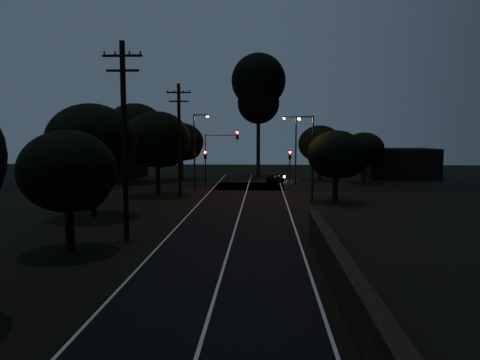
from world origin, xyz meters
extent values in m
cube|color=black|center=(0.00, 22.00, 0.01)|extent=(8.00, 70.00, 0.02)
cube|color=black|center=(0.00, 42.00, 0.01)|extent=(60.00, 8.00, 0.02)
cube|color=beige|center=(0.00, 22.00, 0.03)|extent=(0.12, 70.00, 0.01)
cube|color=beige|center=(-3.75, 22.00, 0.03)|extent=(0.12, 70.00, 0.01)
cube|color=beige|center=(3.75, 22.00, 0.03)|extent=(0.12, 70.00, 0.01)
cube|color=black|center=(4.60, 3.00, 0.75)|extent=(0.40, 26.00, 1.50)
cube|color=black|center=(4.60, 3.00, 1.55)|extent=(0.55, 26.00, 0.10)
cube|color=black|center=(8.00, 3.00, 0.60)|extent=(6.50, 26.00, 1.20)
cylinder|color=black|center=(-6.00, 15.00, 5.50)|extent=(0.30, 0.30, 11.00)
cube|color=black|center=(-6.00, 15.00, 10.20)|extent=(2.20, 0.12, 0.12)
cube|color=black|center=(-6.00, 15.00, 9.40)|extent=(1.80, 0.12, 0.12)
cylinder|color=black|center=(-6.00, 32.00, 5.25)|extent=(0.30, 0.30, 10.50)
cube|color=black|center=(-6.00, 32.00, 9.70)|extent=(2.20, 0.12, 0.12)
cube|color=black|center=(-6.00, 32.00, 8.90)|extent=(1.80, 0.12, 0.12)
cylinder|color=black|center=(-8.00, 12.00, 1.14)|extent=(0.44, 0.44, 2.28)
ellipsoid|color=black|center=(-8.00, 12.00, 4.09)|extent=(4.83, 4.83, 4.11)
sphere|color=black|center=(-7.15, 11.52, 3.60)|extent=(2.90, 2.90, 2.90)
cylinder|color=black|center=(-10.50, 22.00, 1.48)|extent=(0.44, 0.44, 2.97)
ellipsoid|color=black|center=(-10.50, 22.00, 5.37)|extent=(6.41, 6.41, 5.45)
sphere|color=black|center=(-9.38, 21.36, 4.73)|extent=(3.84, 3.84, 3.84)
cylinder|color=black|center=(-8.50, 34.00, 1.50)|extent=(0.44, 0.44, 3.00)
ellipsoid|color=black|center=(-8.50, 34.00, 5.39)|extent=(6.39, 6.39, 5.43)
sphere|color=black|center=(-7.38, 33.36, 4.75)|extent=(3.84, 3.84, 3.84)
cylinder|color=black|center=(-9.00, 50.00, 1.36)|extent=(0.44, 0.44, 2.72)
ellipsoid|color=black|center=(-9.00, 50.00, 4.90)|extent=(5.83, 5.83, 4.95)
sphere|color=black|center=(-7.98, 49.42, 4.32)|extent=(3.50, 3.50, 3.50)
cylinder|color=black|center=(-14.00, 46.00, 1.80)|extent=(0.44, 0.44, 3.60)
ellipsoid|color=black|center=(-14.00, 46.00, 6.44)|extent=(7.58, 7.58, 6.44)
sphere|color=black|center=(-12.67, 45.24, 5.69)|extent=(4.55, 4.55, 4.55)
cylinder|color=black|center=(9.00, 50.00, 1.29)|extent=(0.44, 0.44, 2.59)
ellipsoid|color=black|center=(9.00, 50.00, 4.68)|extent=(5.57, 5.57, 4.73)
sphere|color=black|center=(9.97, 49.44, 4.12)|extent=(3.34, 3.34, 3.34)
cylinder|color=black|center=(14.00, 47.00, 1.13)|extent=(0.44, 0.44, 2.27)
ellipsoid|color=black|center=(14.00, 47.00, 4.08)|extent=(4.84, 4.84, 4.11)
sphere|color=black|center=(14.85, 46.52, 3.60)|extent=(2.90, 2.90, 2.90)
cylinder|color=black|center=(8.00, 30.00, 1.16)|extent=(0.44, 0.44, 2.32)
ellipsoid|color=black|center=(8.00, 30.00, 4.17)|extent=(4.92, 4.92, 4.19)
sphere|color=black|center=(8.86, 29.51, 3.67)|extent=(2.95, 2.95, 2.95)
cylinder|color=black|center=(1.00, 55.00, 4.69)|extent=(0.50, 0.50, 9.39)
sphere|color=black|center=(1.00, 55.00, 13.31)|extent=(7.51, 7.51, 7.51)
sphere|color=black|center=(1.00, 55.00, 10.24)|extent=(5.80, 5.80, 5.80)
cube|color=black|center=(-20.00, 52.00, 2.20)|extent=(10.00, 8.00, 4.40)
cube|color=black|center=(20.00, 53.00, 2.00)|extent=(9.00, 7.00, 4.00)
cylinder|color=black|center=(-4.60, 40.00, 1.60)|extent=(0.12, 0.12, 3.20)
cube|color=black|center=(-4.60, 40.00, 3.65)|extent=(0.28, 0.22, 0.90)
sphere|color=#FF0705|center=(-4.60, 39.87, 3.95)|extent=(0.22, 0.22, 0.22)
cylinder|color=black|center=(4.60, 40.00, 1.60)|extent=(0.12, 0.12, 3.20)
cube|color=black|center=(4.60, 40.00, 3.65)|extent=(0.28, 0.22, 0.90)
sphere|color=#FF0705|center=(4.60, 39.87, 3.95)|extent=(0.22, 0.22, 0.22)
cylinder|color=black|center=(-4.60, 40.00, 2.50)|extent=(0.12, 0.12, 5.00)
cube|color=black|center=(-1.10, 40.00, 5.80)|extent=(0.28, 0.22, 0.90)
sphere|color=#FF0705|center=(-1.10, 39.87, 6.10)|extent=(0.22, 0.22, 0.22)
cube|color=black|center=(-2.85, 40.00, 5.80)|extent=(3.50, 0.08, 0.08)
cylinder|color=black|center=(-5.50, 38.00, 4.00)|extent=(0.16, 0.16, 8.00)
cube|color=black|center=(-4.80, 38.00, 7.90)|extent=(1.40, 0.10, 0.10)
cube|color=black|center=(-4.10, 38.00, 7.85)|extent=(0.35, 0.22, 0.12)
sphere|color=orange|center=(-4.10, 38.00, 7.75)|extent=(0.26, 0.26, 0.26)
cylinder|color=black|center=(5.50, 44.00, 4.00)|extent=(0.16, 0.16, 8.00)
cube|color=black|center=(4.80, 44.00, 7.90)|extent=(1.40, 0.10, 0.10)
cube|color=black|center=(4.10, 44.00, 7.85)|extent=(0.35, 0.22, 0.12)
sphere|color=orange|center=(4.10, 44.00, 7.75)|extent=(0.26, 0.26, 0.26)
cylinder|color=black|center=(6.00, 30.00, 3.75)|extent=(0.16, 0.16, 7.50)
cube|color=black|center=(5.40, 30.00, 7.40)|extent=(1.20, 0.10, 0.10)
cube|color=black|center=(4.80, 30.00, 7.35)|extent=(0.35, 0.22, 0.12)
sphere|color=orange|center=(4.80, 30.00, 7.25)|extent=(0.26, 0.26, 0.26)
imported|color=black|center=(3.20, 46.00, 0.61)|extent=(2.54, 3.83, 1.21)
camera|label=1|loc=(1.76, -10.75, 5.93)|focal=35.00mm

